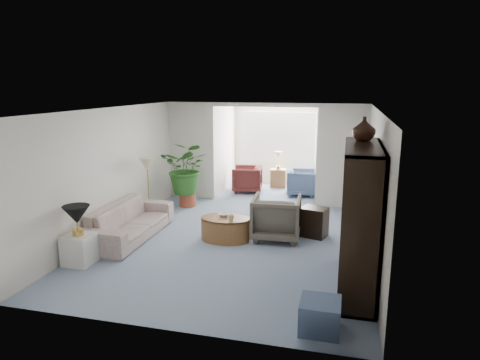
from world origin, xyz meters
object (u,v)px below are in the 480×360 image
(sofa, at_px, (130,221))
(ottoman, at_px, (320,316))
(coffee_cup, at_px, (231,217))
(plant_pot, at_px, (188,200))
(coffee_table, at_px, (225,229))
(framed_picture, at_px, (375,161))
(sunroom_chair_blue, at_px, (301,182))
(wingback_chair, at_px, (276,217))
(cabinet_urn, at_px, (364,129))
(end_table, at_px, (80,249))
(sunroom_table, at_px, (278,178))
(sunroom_chair_maroon, at_px, (247,179))
(side_table_dark, at_px, (314,222))
(table_lamp, at_px, (77,215))
(entertainment_cabinet, at_px, (360,219))
(coffee_bowl, at_px, (224,215))

(sofa, relative_size, ottoman, 4.71)
(coffee_cup, relative_size, plant_pot, 0.26)
(coffee_table, bearing_deg, framed_picture, -5.54)
(sunroom_chair_blue, bearing_deg, wingback_chair, 171.28)
(coffee_cup, bearing_deg, cabinet_urn, -19.59)
(cabinet_urn, relative_size, sunroom_chair_blue, 0.46)
(end_table, xyz_separation_m, cabinet_urn, (4.46, 0.75, 2.04))
(sunroom_table, bearing_deg, plant_pot, -126.15)
(cabinet_urn, xyz_separation_m, sunroom_chair_blue, (-1.37, 4.73, -1.94))
(ottoman, bearing_deg, wingback_chair, 108.84)
(framed_picture, bearing_deg, sunroom_chair_maroon, 127.26)
(end_table, bearing_deg, side_table_dark, 31.91)
(coffee_table, distance_m, plant_pot, 2.57)
(ottoman, bearing_deg, plant_pot, 126.56)
(framed_picture, distance_m, coffee_cup, 2.77)
(sofa, relative_size, coffee_table, 2.40)
(table_lamp, height_order, plant_pot, table_lamp)
(side_table_dark, distance_m, entertainment_cabinet, 2.31)
(side_table_dark, distance_m, ottoman, 3.36)
(coffee_table, height_order, sunroom_chair_blue, sunroom_chair_blue)
(coffee_bowl, bearing_deg, sunroom_table, 85.67)
(framed_picture, distance_m, ottoman, 2.95)
(table_lamp, bearing_deg, framed_picture, 16.62)
(framed_picture, relative_size, coffee_table, 0.53)
(wingback_chair, relative_size, sunroom_table, 1.73)
(ottoman, bearing_deg, framed_picture, 74.69)
(coffee_cup, bearing_deg, end_table, -144.69)
(sofa, height_order, coffee_table, sofa)
(coffee_cup, bearing_deg, framed_picture, -3.59)
(entertainment_cabinet, height_order, sunroom_table, entertainment_cabinet)
(cabinet_urn, bearing_deg, plant_pot, 143.28)
(sunroom_chair_blue, bearing_deg, coffee_bowl, 156.68)
(coffee_cup, relative_size, ottoman, 0.22)
(coffee_cup, distance_m, ottoman, 3.19)
(sofa, distance_m, side_table_dark, 3.61)
(coffee_table, relative_size, side_table_dark, 1.64)
(wingback_chair, bearing_deg, sunroom_chair_maroon, -71.59)
(sunroom_chair_blue, bearing_deg, entertainment_cabinet, -172.30)
(table_lamp, relative_size, entertainment_cabinet, 0.21)
(coffee_table, bearing_deg, entertainment_cabinet, -30.22)
(table_lamp, relative_size, sunroom_chair_maroon, 0.55)
(end_table, distance_m, coffee_cup, 2.70)
(end_table, relative_size, side_table_dark, 0.87)
(table_lamp, bearing_deg, sunroom_chair_blue, 60.61)
(side_table_dark, relative_size, sunroom_chair_maroon, 0.73)
(side_table_dark, xyz_separation_m, entertainment_cabinet, (0.78, -2.04, 0.77))
(entertainment_cabinet, bearing_deg, ottoman, -108.72)
(ottoman, bearing_deg, sunroom_chair_blue, 98.14)
(side_table_dark, xyz_separation_m, sunroom_chair_maroon, (-2.10, 3.19, 0.07))
(sofa, height_order, entertainment_cabinet, entertainment_cabinet)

